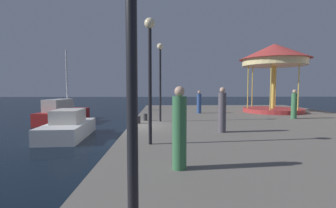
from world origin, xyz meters
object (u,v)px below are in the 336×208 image
at_px(sailboat_red, 63,113).
at_px(person_far_corner, 222,111).
at_px(lamp_post_mid_promenade, 150,59).
at_px(bollard_north, 145,117).
at_px(person_near_carousel, 179,130).
at_px(person_mid_promenade, 294,105).
at_px(lamp_post_far_end, 160,68).
at_px(person_by_the_water, 199,103).
at_px(carousel, 274,61).
at_px(motorboat_white, 68,127).
at_px(bollard_center, 138,120).
at_px(bollard_south, 150,108).

xyz_separation_m(sailboat_red, person_far_corner, (10.45, -8.89, 1.02)).
height_order(lamp_post_mid_promenade, bollard_north, lamp_post_mid_promenade).
distance_m(person_near_carousel, person_mid_promenade, 12.13).
distance_m(lamp_post_far_end, person_by_the_water, 5.73).
bearing_deg(person_near_carousel, lamp_post_far_end, 93.42).
distance_m(carousel, person_mid_promenade, 5.17).
relative_size(person_by_the_water, person_mid_promenade, 0.94).
bearing_deg(lamp_post_mid_promenade, bollard_north, 95.37).
height_order(carousel, person_by_the_water, carousel).
xyz_separation_m(carousel, person_mid_promenade, (-0.55, -4.05, -3.16)).
height_order(motorboat_white, carousel, carousel).
bearing_deg(lamp_post_far_end, person_far_corner, -52.15).
distance_m(motorboat_white, lamp_post_far_end, 6.07).
bearing_deg(person_by_the_water, person_near_carousel, -100.97).
xyz_separation_m(carousel, bollard_north, (-9.82, -4.69, -3.81)).
bearing_deg(carousel, person_mid_promenade, -97.76).
bearing_deg(lamp_post_mid_promenade, lamp_post_far_end, 86.75).
distance_m(sailboat_red, lamp_post_mid_promenade, 13.66).
relative_size(bollard_north, bollard_center, 1.00).
xyz_separation_m(motorboat_white, lamp_post_far_end, (5.10, 0.47, 3.26)).
xyz_separation_m(motorboat_white, lamp_post_mid_promenade, (4.78, -5.18, 3.15)).
bearing_deg(person_by_the_water, bollard_south, 143.85).
height_order(person_near_carousel, person_far_corner, person_near_carousel).
relative_size(bollard_south, bollard_north, 1.00).
distance_m(bollard_center, person_far_corner, 4.79).
height_order(sailboat_red, lamp_post_far_end, sailboat_red).
bearing_deg(lamp_post_mid_promenade, bollard_center, 100.21).
height_order(bollard_north, person_mid_promenade, person_mid_promenade).
height_order(carousel, lamp_post_far_end, carousel).
height_order(bollard_center, person_far_corner, person_far_corner).
bearing_deg(person_by_the_water, motorboat_white, -148.80).
bearing_deg(bollard_south, carousel, -12.19).
bearing_deg(sailboat_red, motorboat_white, -65.71).
bearing_deg(person_mid_promenade, sailboat_red, 164.74).
bearing_deg(person_by_the_water, lamp_post_far_end, -123.69).
distance_m(bollard_south, bollard_north, 6.81).
bearing_deg(bollard_north, bollard_center, -104.81).
distance_m(lamp_post_mid_promenade, bollard_south, 13.12).
distance_m(bollard_center, person_near_carousel, 7.63).
bearing_deg(carousel, person_by_the_water, -173.65).
bearing_deg(person_far_corner, motorboat_white, 158.89).
distance_m(person_near_carousel, person_by_the_water, 12.83).
distance_m(carousel, person_near_carousel, 16.02).
distance_m(lamp_post_far_end, person_near_carousel, 8.48).
height_order(sailboat_red, person_by_the_water, sailboat_red).
bearing_deg(person_by_the_water, person_far_corner, -91.65).
distance_m(bollard_north, person_mid_promenade, 9.31).
relative_size(lamp_post_mid_promenade, person_far_corner, 2.17).
distance_m(person_by_the_water, person_mid_promenade, 6.42).
bearing_deg(person_by_the_water, carousel, 6.35).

